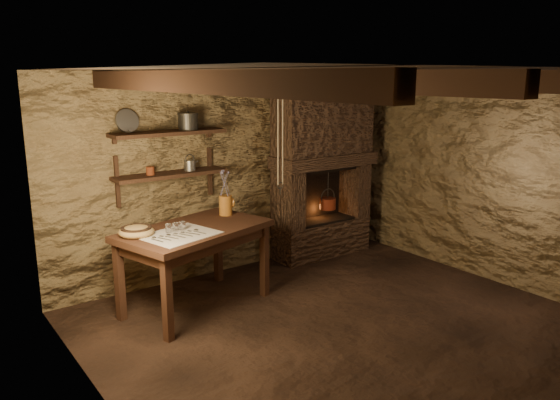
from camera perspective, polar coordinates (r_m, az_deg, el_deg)
floor at (r=5.42m, az=6.32°, el=-12.91°), size 4.50×4.50×0.00m
back_wall at (r=6.59m, az=-5.19°, el=2.80°), size 4.50×0.04×2.40m
left_wall at (r=3.91m, az=-18.54°, el=-4.99°), size 0.04×4.00×2.40m
right_wall at (r=6.72m, az=20.95°, el=2.18°), size 0.04×4.00×2.40m
ceiling at (r=4.88m, az=7.04°, el=13.36°), size 4.50×4.00×0.04m
beam_far_left at (r=4.01m, az=-9.26°, el=12.11°), size 0.14×3.95×0.16m
beam_mid_left at (r=4.55m, az=2.29°, el=12.35°), size 0.14×3.95×0.16m
beam_mid_right at (r=5.23m, az=11.11°, el=12.20°), size 0.14×3.95×0.16m
beam_far_right at (r=6.00m, az=17.79°, el=11.91°), size 0.14×3.95×0.16m
shelf_lower at (r=6.04m, az=-11.35°, el=2.63°), size 1.25×0.30×0.04m
shelf_upper at (r=5.98m, az=-11.54°, el=6.88°), size 1.25×0.30×0.04m
hearth at (r=7.12m, az=4.45°, el=3.79°), size 1.43×0.51×2.30m
work_table at (r=5.69m, az=-8.81°, el=-6.69°), size 1.67×1.22×0.86m
linen_cloth at (r=5.33m, az=-10.45°, el=-3.59°), size 0.78×0.69×0.01m
pewter_cutlery_row at (r=5.30m, az=-10.35°, el=-3.55°), size 0.60×0.35×0.01m
drinking_glasses at (r=5.44m, az=-10.86°, el=-2.76°), size 0.22×0.06×0.09m
stoneware_jug at (r=5.97m, az=-5.70°, el=0.45°), size 0.16×0.16×0.50m
wooden_bowl at (r=5.39m, az=-14.78°, el=-3.22°), size 0.34×0.34×0.12m
iron_stockpot at (r=6.07m, az=-9.58°, el=8.00°), size 0.26×0.26×0.16m
tin_pan at (r=5.90m, az=-15.70°, el=7.97°), size 0.25×0.12×0.24m
small_kettle at (r=6.13m, az=-9.40°, el=3.59°), size 0.18×0.14×0.18m
rusty_tin at (r=5.94m, az=-13.40°, el=2.98°), size 0.10×0.10×0.09m
red_pot at (r=7.23m, az=5.01°, el=-0.30°), size 0.27×0.27×0.54m
hanging_ropes at (r=5.75m, az=0.04°, el=7.40°), size 0.08×0.08×1.20m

